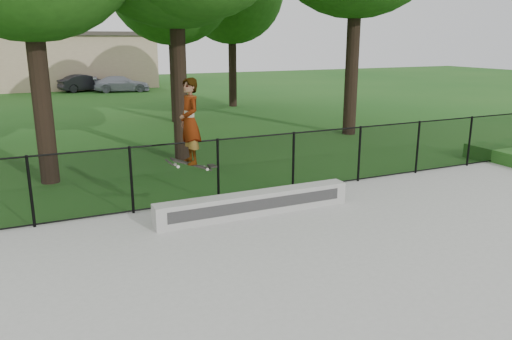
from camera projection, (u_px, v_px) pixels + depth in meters
The scene contains 8 objects.
ground at pixel (485, 300), 7.44m from camera, with size 100.00×100.00×0.00m, color #1A5016.
concrete_slab at pixel (485, 298), 7.43m from camera, with size 14.00×12.00×0.06m, color #9C9D98.
grind_ledge at pixel (255, 203), 10.82m from camera, with size 4.44×0.40×0.49m, color #A2A29D.
car_b at pixel (85, 83), 36.70m from camera, with size 1.31×3.39×1.23m, color black.
car_c at pixel (122, 84), 36.42m from camera, with size 1.61×3.63×1.15m, color #9FA2B4.
skater_airborne at pixel (190, 123), 9.74m from camera, with size 0.80×0.63×1.90m.
chainlink_fence at pixel (293, 161), 12.41m from camera, with size 16.06×0.06×1.50m.
distant_building at pixel (74, 60), 39.39m from camera, with size 12.40×6.40×4.30m.
Camera 1 is at (-5.93, -4.63, 3.77)m, focal length 35.00 mm.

